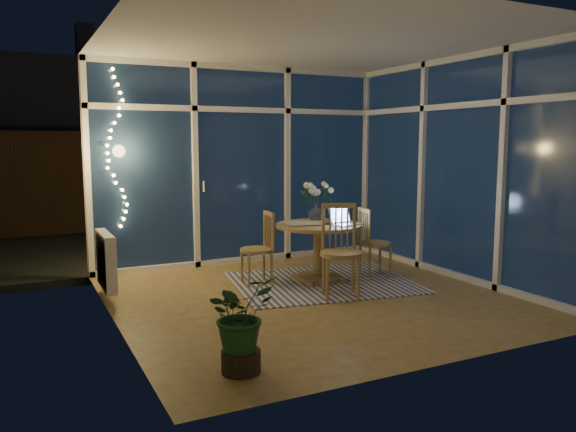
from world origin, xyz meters
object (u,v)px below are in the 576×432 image
at_px(dining_table, 319,253).
at_px(laptop, 347,215).
at_px(potted_plant, 241,320).
at_px(flower_vase, 316,212).
at_px(chair_right, 375,242).
at_px(chair_left, 256,248).
at_px(chair_front, 341,251).

relative_size(dining_table, laptop, 3.15).
bearing_deg(potted_plant, laptop, 42.25).
bearing_deg(flower_vase, chair_right, -30.76).
height_order(chair_left, flower_vase, flower_vase).
xyz_separation_m(chair_right, chair_front, (-0.85, -0.61, 0.07)).
height_order(chair_right, chair_front, chair_front).
bearing_deg(potted_plant, flower_vase, 50.78).
bearing_deg(dining_table, laptop, -41.31).
xyz_separation_m(dining_table, potted_plant, (-1.77, -2.04, 0.04)).
bearing_deg(chair_right, laptop, 111.04).
height_order(dining_table, laptop, laptop).
bearing_deg(chair_right, flower_vase, 67.53).
xyz_separation_m(laptop, potted_plant, (-2.01, -1.83, -0.41)).
bearing_deg(flower_vase, laptop, -73.95).
relative_size(chair_right, flower_vase, 4.04).
height_order(chair_right, flower_vase, flower_vase).
relative_size(chair_front, laptop, 3.13).
bearing_deg(flower_vase, chair_front, -104.13).
bearing_deg(chair_front, laptop, 75.86).
relative_size(dining_table, flower_vase, 4.71).
height_order(dining_table, chair_front, chair_front).
xyz_separation_m(chair_left, chair_front, (0.57, -0.89, 0.07)).
height_order(dining_table, flower_vase, flower_vase).
distance_m(dining_table, potted_plant, 2.70).
xyz_separation_m(chair_left, chair_right, (1.42, -0.29, 0.00)).
bearing_deg(laptop, potted_plant, -152.03).
distance_m(chair_front, potted_plant, 2.11).
height_order(chair_left, chair_right, chair_right).
xyz_separation_m(chair_front, potted_plant, (-1.63, -1.33, -0.11)).
relative_size(chair_left, chair_front, 0.85).
bearing_deg(chair_left, chair_right, 83.38).
bearing_deg(chair_front, dining_table, 102.19).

